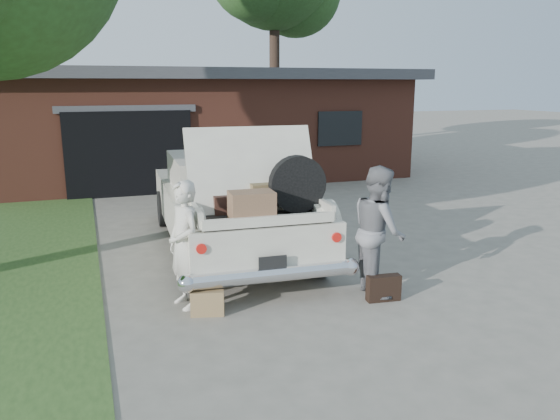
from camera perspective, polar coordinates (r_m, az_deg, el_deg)
name	(u,v)px	position (r m, az deg, el deg)	size (l,w,h in m)	color
ground	(295,297)	(7.62, 1.54, -9.06)	(90.00, 90.00, 0.00)	gray
house	(197,121)	(18.43, -8.64, 9.16)	(12.80, 7.80, 3.30)	brown
sedan	(229,202)	(9.62, -5.31, 0.82)	(2.49, 5.79, 2.27)	silver
woman_left	(184,245)	(7.15, -9.98, -3.61)	(0.61, 0.40, 1.68)	beige
woman_right	(379,230)	(7.64, 10.27, -2.10)	(0.87, 0.68, 1.79)	slate
suitcase_left	(207,303)	(7.04, -7.61, -9.65)	(0.42, 0.13, 0.32)	#96774C
suitcase_right	(384,288)	(7.56, 10.77, -8.01)	(0.46, 0.15, 0.36)	black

